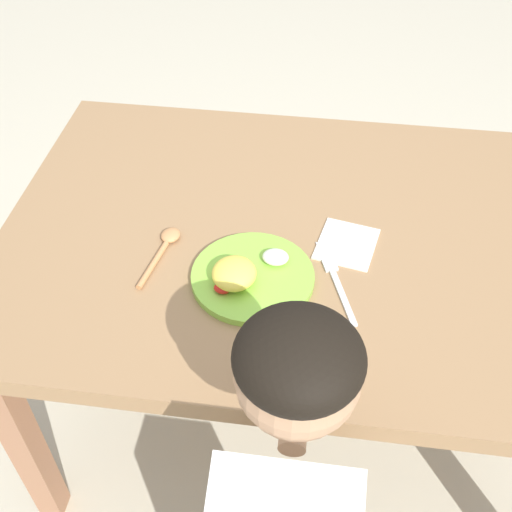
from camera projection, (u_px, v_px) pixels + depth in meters
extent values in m
plane|color=beige|center=(295.00, 406.00, 1.87)|extent=(8.00, 8.00, 0.00)
cube|color=#98734C|center=(308.00, 240.00, 1.39)|extent=(1.34, 0.92, 0.04)
cube|color=#A06C4D|center=(24.00, 442.00, 1.43)|extent=(0.06, 0.06, 0.65)
cube|color=#A06C4D|center=(121.00, 221.00, 1.96)|extent=(0.06, 0.06, 0.65)
cylinder|color=#8CCB42|center=(253.00, 277.00, 1.27)|extent=(0.25, 0.25, 0.02)
ellipsoid|color=#F9E252|center=(234.00, 273.00, 1.24)|extent=(0.09, 0.09, 0.05)
ellipsoid|color=red|center=(223.00, 278.00, 1.24)|extent=(0.04, 0.03, 0.02)
ellipsoid|color=red|center=(222.00, 289.00, 1.23)|extent=(0.04, 0.03, 0.02)
ellipsoid|color=silver|center=(275.00, 257.00, 1.29)|extent=(0.05, 0.05, 0.02)
cube|color=silver|center=(343.00, 297.00, 1.24)|extent=(0.06, 0.14, 0.01)
cube|color=silver|center=(329.00, 263.00, 1.31)|extent=(0.04, 0.05, 0.01)
cylinder|color=silver|center=(327.00, 248.00, 1.34)|extent=(0.02, 0.04, 0.00)
cylinder|color=silver|center=(323.00, 248.00, 1.34)|extent=(0.02, 0.04, 0.00)
cylinder|color=silver|center=(319.00, 249.00, 1.34)|extent=(0.02, 0.04, 0.00)
cylinder|color=tan|center=(153.00, 265.00, 1.30)|extent=(0.04, 0.14, 0.01)
ellipsoid|color=tan|center=(171.00, 235.00, 1.36)|extent=(0.05, 0.05, 0.02)
cube|color=white|center=(286.00, 504.00, 0.96)|extent=(0.20, 0.24, 0.36)
sphere|color=tan|center=(298.00, 375.00, 0.85)|extent=(0.17, 0.17, 0.17)
ellipsoid|color=black|center=(299.00, 357.00, 0.82)|extent=(0.18, 0.18, 0.10)
cylinder|color=tan|center=(297.00, 395.00, 1.06)|extent=(0.04, 0.20, 0.04)
cube|color=white|center=(347.00, 244.00, 1.35)|extent=(0.14, 0.16, 0.00)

